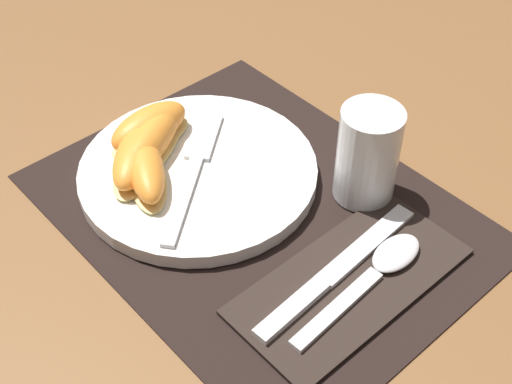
{
  "coord_description": "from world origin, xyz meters",
  "views": [
    {
      "loc": [
        0.37,
        -0.34,
        0.52
      ],
      "look_at": [
        -0.0,
        0.0,
        0.02
      ],
      "focal_mm": 50.0,
      "sensor_mm": 36.0,
      "label": 1
    }
  ],
  "objects_px": {
    "citrus_wedge_1": "(151,143)",
    "citrus_wedge_2": "(140,152)",
    "juice_glass": "(367,160)",
    "plate": "(198,172)",
    "citrus_wedge_3": "(145,168)",
    "knife": "(334,272)",
    "spoon": "(381,267)",
    "citrus_wedge_0": "(149,129)",
    "fork": "(195,164)"
  },
  "relations": [
    {
      "from": "citrus_wedge_0",
      "to": "citrus_wedge_3",
      "type": "height_order",
      "value": "citrus_wedge_0"
    },
    {
      "from": "fork",
      "to": "citrus_wedge_3",
      "type": "relative_size",
      "value": 1.43
    },
    {
      "from": "citrus_wedge_3",
      "to": "citrus_wedge_2",
      "type": "bearing_deg",
      "value": 156.17
    },
    {
      "from": "citrus_wedge_3",
      "to": "knife",
      "type": "bearing_deg",
      "value": 16.06
    },
    {
      "from": "citrus_wedge_2",
      "to": "citrus_wedge_3",
      "type": "relative_size",
      "value": 1.08
    },
    {
      "from": "citrus_wedge_2",
      "to": "plate",
      "type": "bearing_deg",
      "value": 42.46
    },
    {
      "from": "knife",
      "to": "fork",
      "type": "distance_m",
      "value": 0.19
    },
    {
      "from": "plate",
      "to": "spoon",
      "type": "relative_size",
      "value": 1.45
    },
    {
      "from": "citrus_wedge_1",
      "to": "citrus_wedge_2",
      "type": "relative_size",
      "value": 1.07
    },
    {
      "from": "knife",
      "to": "citrus_wedge_2",
      "type": "distance_m",
      "value": 0.24
    },
    {
      "from": "citrus_wedge_2",
      "to": "citrus_wedge_3",
      "type": "bearing_deg",
      "value": -23.83
    },
    {
      "from": "spoon",
      "to": "citrus_wedge_1",
      "type": "height_order",
      "value": "citrus_wedge_1"
    },
    {
      "from": "plate",
      "to": "citrus_wedge_2",
      "type": "relative_size",
      "value": 1.97
    },
    {
      "from": "knife",
      "to": "citrus_wedge_0",
      "type": "bearing_deg",
      "value": -175.21
    },
    {
      "from": "juice_glass",
      "to": "citrus_wedge_2",
      "type": "relative_size",
      "value": 0.81
    },
    {
      "from": "fork",
      "to": "citrus_wedge_2",
      "type": "distance_m",
      "value": 0.06
    },
    {
      "from": "knife",
      "to": "citrus_wedge_0",
      "type": "height_order",
      "value": "citrus_wedge_0"
    },
    {
      "from": "plate",
      "to": "citrus_wedge_0",
      "type": "height_order",
      "value": "citrus_wedge_0"
    },
    {
      "from": "plate",
      "to": "juice_glass",
      "type": "distance_m",
      "value": 0.18
    },
    {
      "from": "juice_glass",
      "to": "knife",
      "type": "bearing_deg",
      "value": -60.67
    },
    {
      "from": "juice_glass",
      "to": "spoon",
      "type": "relative_size",
      "value": 0.6
    },
    {
      "from": "plate",
      "to": "juice_glass",
      "type": "bearing_deg",
      "value": 40.99
    },
    {
      "from": "spoon",
      "to": "citrus_wedge_1",
      "type": "distance_m",
      "value": 0.27
    },
    {
      "from": "juice_glass",
      "to": "spoon",
      "type": "xyz_separation_m",
      "value": [
        0.08,
        -0.07,
        -0.04
      ]
    },
    {
      "from": "fork",
      "to": "citrus_wedge_1",
      "type": "xyz_separation_m",
      "value": [
        -0.04,
        -0.02,
        0.01
      ]
    },
    {
      "from": "spoon",
      "to": "fork",
      "type": "xyz_separation_m",
      "value": [
        -0.22,
        -0.05,
        0.01
      ]
    },
    {
      "from": "citrus_wedge_0",
      "to": "knife",
      "type": "bearing_deg",
      "value": 4.79
    },
    {
      "from": "knife",
      "to": "spoon",
      "type": "relative_size",
      "value": 1.23
    },
    {
      "from": "citrus_wedge_3",
      "to": "fork",
      "type": "bearing_deg",
      "value": 69.49
    },
    {
      "from": "knife",
      "to": "juice_glass",
      "type": "bearing_deg",
      "value": 119.33
    },
    {
      "from": "juice_glass",
      "to": "knife",
      "type": "height_order",
      "value": "juice_glass"
    },
    {
      "from": "knife",
      "to": "citrus_wedge_1",
      "type": "distance_m",
      "value": 0.24
    },
    {
      "from": "fork",
      "to": "citrus_wedge_2",
      "type": "height_order",
      "value": "citrus_wedge_2"
    },
    {
      "from": "juice_glass",
      "to": "fork",
      "type": "bearing_deg",
      "value": -139.08
    },
    {
      "from": "plate",
      "to": "knife",
      "type": "distance_m",
      "value": 0.19
    },
    {
      "from": "plate",
      "to": "citrus_wedge_0",
      "type": "relative_size",
      "value": 2.49
    },
    {
      "from": "spoon",
      "to": "fork",
      "type": "relative_size",
      "value": 1.02
    },
    {
      "from": "citrus_wedge_1",
      "to": "spoon",
      "type": "bearing_deg",
      "value": 15.01
    },
    {
      "from": "plate",
      "to": "citrus_wedge_2",
      "type": "xyz_separation_m",
      "value": [
        -0.04,
        -0.04,
        0.02
      ]
    },
    {
      "from": "fork",
      "to": "citrus_wedge_1",
      "type": "bearing_deg",
      "value": -152.61
    },
    {
      "from": "citrus_wedge_1",
      "to": "citrus_wedge_2",
      "type": "height_order",
      "value": "citrus_wedge_1"
    },
    {
      "from": "spoon",
      "to": "fork",
      "type": "distance_m",
      "value": 0.22
    },
    {
      "from": "plate",
      "to": "citrus_wedge_1",
      "type": "bearing_deg",
      "value": -152.06
    },
    {
      "from": "citrus_wedge_0",
      "to": "spoon",
      "type": "bearing_deg",
      "value": 11.43
    },
    {
      "from": "plate",
      "to": "knife",
      "type": "height_order",
      "value": "plate"
    },
    {
      "from": "plate",
      "to": "fork",
      "type": "height_order",
      "value": "fork"
    },
    {
      "from": "spoon",
      "to": "knife",
      "type": "bearing_deg",
      "value": -125.54
    },
    {
      "from": "citrus_wedge_3",
      "to": "citrus_wedge_1",
      "type": "bearing_deg",
      "value": 135.49
    },
    {
      "from": "citrus_wedge_0",
      "to": "citrus_wedge_3",
      "type": "relative_size",
      "value": 0.86
    },
    {
      "from": "fork",
      "to": "citrus_wedge_2",
      "type": "relative_size",
      "value": 1.33
    }
  ]
}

